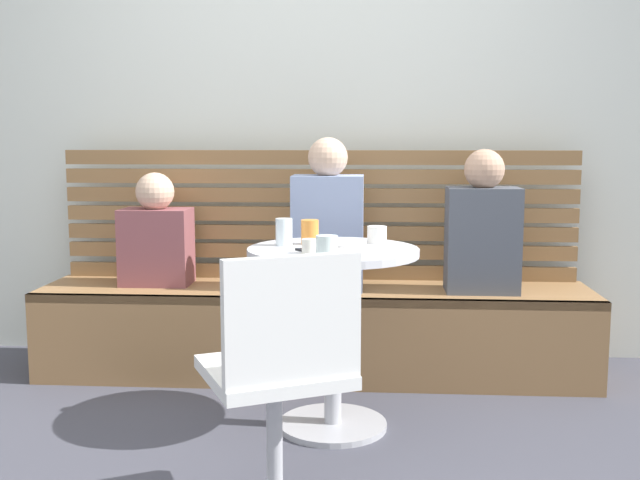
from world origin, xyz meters
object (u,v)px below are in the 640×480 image
Objects in this scene: phone_on_table at (315,249)px; cup_ceramic_white at (377,235)px; booth_bench at (315,331)px; cup_tumbler_orange at (310,232)px; person_child_middle at (156,236)px; cup_glass_short at (327,246)px; person_adult at (328,222)px; cup_water_clear at (284,232)px; cafe_table at (333,303)px; plate_small at (346,244)px; person_child_left at (483,229)px; white_chair at (281,380)px; cup_espresso_small at (309,246)px.

cup_ceramic_white is at bearing -85.77° from phone_on_table.
cup_tumbler_orange reaches higher than booth_bench.
person_child_middle reaches higher than cup_glass_short.
person_adult is 6.67× the size of cup_water_clear.
cafe_table reaches higher than booth_bench.
cup_ceramic_white is (0.17, 0.15, 0.26)m from cafe_table.
person_child_middle is 1.04m from cup_tumbler_orange.
booth_bench is 0.83m from plate_small.
cup_glass_short is 0.47× the size of plate_small.
cup_water_clear is 1.38× the size of cup_ceramic_white.
person_child_left is 8.50× the size of cup_ceramic_white.
white_chair reaches higher than cup_tumbler_orange.
cup_water_clear is 0.24m from cup_espresso_small.
cup_glass_short is (0.07, -0.09, 0.01)m from cup_espresso_small.
phone_on_table is (0.03, -0.16, -0.05)m from cup_tumbler_orange.
white_chair reaches higher than cup_ceramic_white.
booth_bench is at bearing 177.27° from person_child_left.
white_chair reaches higher than phone_on_table.
cafe_table is at bearing -38.35° from person_child_middle.
plate_small is (0.05, 0.07, 0.23)m from cafe_table.
cup_water_clear is at bearing -96.79° from booth_bench.
person_adult is 0.55m from cup_ceramic_white.
white_chair is 0.94m from plate_small.
cafe_table is at bearing -84.87° from person_adult.
cup_espresso_small is (-0.76, -0.80, 0.03)m from person_child_left.
cup_tumbler_orange is at bearing -37.43° from person_child_middle.
person_child_middle is 5.11× the size of cup_water_clear.
plate_small is 0.17m from phone_on_table.
cup_water_clear reaches higher than cup_espresso_small.
cup_espresso_small is (0.12, -0.20, -0.03)m from cup_water_clear.
cup_espresso_small reaches higher than cafe_table.
person_child_left is 1.03m from phone_on_table.
phone_on_table is at bearing -42.60° from person_child_middle.
person_child_middle is 10.03× the size of cup_espresso_small.
person_child_middle is 5.62× the size of cup_tumbler_orange.
cup_ceramic_white is (0.37, 0.10, -0.02)m from cup_water_clear.
phone_on_table is (-0.24, -0.21, -0.03)m from cup_ceramic_white.
person_adult reaches higher than person_child_left.
person_child_left is 12.14× the size of cup_espresso_small.
person_child_middle is (-0.86, 0.07, -0.08)m from person_adult.
cup_glass_short is at bearing -86.96° from person_adult.
person_child_left is 1.60m from person_child_middle.
person_child_middle is 1.24m from cup_ceramic_white.
person_child_middle reaches higher than cup_water_clear.
cup_tumbler_orange is (0.02, -0.59, 0.57)m from booth_bench.
person_adult reaches higher than cafe_table.
cup_water_clear is 0.39m from cup_ceramic_white.
person_child_left reaches higher than plate_small.
white_chair reaches higher than cup_espresso_small.
person_child_middle is at bearing 117.77° from white_chair.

